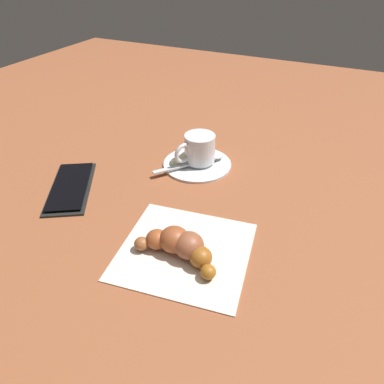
# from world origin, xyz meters

# --- Properties ---
(ground_plane) EXTENTS (1.80, 1.80, 0.00)m
(ground_plane) POSITION_xyz_m (0.00, 0.00, 0.00)
(ground_plane) COLOR brown
(saucer) EXTENTS (0.13, 0.13, 0.01)m
(saucer) POSITION_xyz_m (0.12, 0.04, 0.00)
(saucer) COLOR silver
(saucer) RESTS_ON ground
(espresso_cup) EXTENTS (0.08, 0.06, 0.05)m
(espresso_cup) POSITION_xyz_m (0.12, 0.04, 0.04)
(espresso_cup) COLOR silver
(espresso_cup) RESTS_ON saucer
(teaspoon) EXTENTS (0.12, 0.10, 0.01)m
(teaspoon) POSITION_xyz_m (0.12, 0.04, 0.01)
(teaspoon) COLOR silver
(teaspoon) RESTS_ON saucer
(sugar_packet) EXTENTS (0.07, 0.03, 0.01)m
(sugar_packet) POSITION_xyz_m (0.12, 0.07, 0.01)
(sugar_packet) COLOR beige
(sugar_packet) RESTS_ON saucer
(napkin) EXTENTS (0.19, 0.20, 0.00)m
(napkin) POSITION_xyz_m (-0.10, -0.04, 0.00)
(napkin) COLOR silver
(napkin) RESTS_ON ground
(croissant) EXTENTS (0.06, 0.13, 0.04)m
(croissant) POSITION_xyz_m (-0.11, -0.03, 0.02)
(croissant) COLOR #9A5C1B
(croissant) RESTS_ON napkin
(cell_phone) EXTENTS (0.16, 0.14, 0.01)m
(cell_phone) POSITION_xyz_m (-0.05, 0.21, 0.00)
(cell_phone) COLOR black
(cell_phone) RESTS_ON ground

